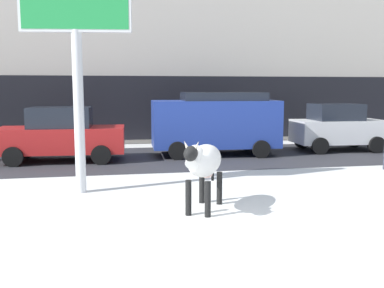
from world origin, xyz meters
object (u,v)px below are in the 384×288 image
Objects in this scene: billboard at (75,6)px; car_red_sedan at (61,135)px; car_blue_van at (216,122)px; pedestrian_by_cars at (32,128)px; pedestrian_near_billboard at (217,125)px; cow_holstein at (203,162)px; car_white_hatchback at (338,127)px.

billboard is 5.89m from car_red_sedan.
car_red_sedan is 0.91× the size of car_blue_van.
pedestrian_by_cars is at bearing 115.86° from car_red_sedan.
car_blue_van reaches higher than pedestrian_near_billboard.
billboard is (-2.54, 2.04, 3.31)m from cow_holstein.
pedestrian_near_billboard is 1.00× the size of pedestrian_by_cars.
billboard is at bearing -72.91° from pedestrian_by_cars.
car_blue_van is (2.01, 7.18, 0.24)m from cow_holstein.
car_white_hatchback is at bearing 3.34° from car_red_sedan.
car_red_sedan is (-3.46, 6.76, -0.09)m from cow_holstein.
car_blue_van is 5.04m from car_white_hatchback.
pedestrian_by_cars is at bearing 116.74° from cow_holstein.
car_red_sedan is at bearing -154.06° from pedestrian_near_billboard.
car_white_hatchback reaches higher than pedestrian_near_billboard.
car_blue_van reaches higher than car_red_sedan.
car_blue_van is 1.31× the size of car_white_hatchback.
billboard reaches higher than cow_holstein.
billboard is at bearing -78.97° from car_red_sedan.
pedestrian_by_cars is at bearing 159.57° from car_blue_van.
car_blue_van is at bearing -104.99° from pedestrian_near_billboard.
car_white_hatchback is (5.03, 0.19, -0.32)m from car_blue_van.
billboard is 8.77m from pedestrian_by_cars.
car_white_hatchback is (9.57, 5.33, -3.39)m from billboard.
car_blue_van reaches higher than car_white_hatchback.
cow_holstein is at bearing -105.46° from pedestrian_near_billboard.
pedestrian_by_cars is (-11.95, 2.38, -0.05)m from car_white_hatchback.
cow_holstein is 10.92m from pedestrian_by_cars.
cow_holstein is at bearing -133.66° from car_white_hatchback.
billboard reaches higher than pedestrian_by_cars.
pedestrian_by_cars is (-4.91, 9.75, -0.12)m from cow_holstein.
car_white_hatchback is at bearing 2.22° from car_blue_van.
pedestrian_near_billboard is at bearing 0.00° from pedestrian_by_cars.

